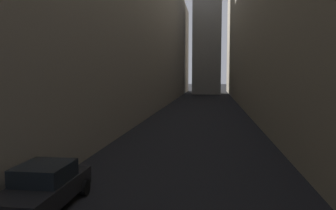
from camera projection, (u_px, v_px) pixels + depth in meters
The scene contains 4 objects.
ground_plane at pixel (201, 112), 41.04m from camera, with size 264.00×264.00×0.00m, color black.
building_block_left at pixel (112, 24), 43.53m from camera, with size 12.55×108.00×22.55m, color gray.
building_block_right at pixel (312, 8), 40.14m from camera, with size 15.46×108.00×25.38m, color gray.
parked_car_left_third at pixel (44, 187), 11.38m from camera, with size 2.03×4.32×1.57m.
Camera 1 is at (1.30, 7.03, 4.62)m, focal length 35.43 mm.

